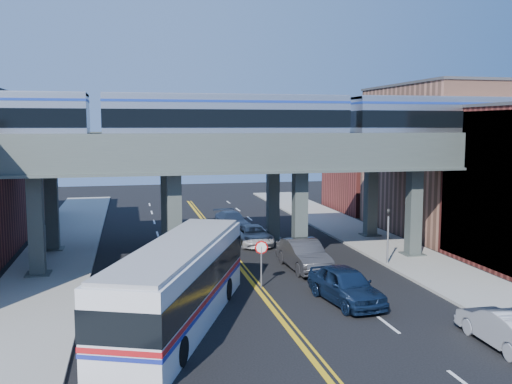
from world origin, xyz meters
TOP-DOWN VIEW (x-y plane):
  - ground at (0.00, 0.00)m, footprint 120.00×120.00m
  - sidewalk_west at (-11.50, 10.00)m, footprint 5.00×70.00m
  - sidewalk_east at (11.50, 10.00)m, footprint 5.00×70.00m
  - building_east_b at (18.50, 16.00)m, footprint 8.00×14.00m
  - building_east_c at (18.50, 29.00)m, footprint 8.00×10.00m
  - mural_panel at (14.55, 4.00)m, footprint 0.10×9.50m
  - elevated_viaduct_near at (0.00, 8.00)m, footprint 52.00×3.60m
  - elevated_viaduct_far at (0.00, 15.00)m, footprint 52.00×3.60m
  - transit_train at (-0.66, 8.00)m, footprint 46.15×2.89m
  - stop_sign at (0.30, 3.00)m, footprint 0.76×0.09m
  - traffic_signal at (9.20, 6.00)m, footprint 0.15×0.18m
  - transit_bus at (-4.60, -1.84)m, footprint 7.84×13.79m
  - car_lane_a at (3.83, -0.55)m, footprint 2.84×5.57m
  - car_lane_b at (3.76, 6.30)m, footprint 2.19×5.66m
  - car_lane_c at (2.31, 14.27)m, footprint 2.37×5.10m
  - car_lane_d at (1.80, 20.48)m, footprint 2.80×5.55m
  - car_parked_curb at (7.96, -7.25)m, footprint 1.74×4.78m

SIDE VIEW (x-z plane):
  - ground at x=0.00m, z-range 0.00..0.00m
  - sidewalk_west at x=-11.50m, z-range 0.00..0.16m
  - sidewalk_east at x=11.50m, z-range 0.00..0.16m
  - car_lane_c at x=2.31m, z-range 0.00..1.41m
  - car_lane_d at x=1.80m, z-range 0.00..1.54m
  - car_parked_curb at x=7.96m, z-range 0.00..1.57m
  - car_lane_a at x=3.83m, z-range 0.00..1.81m
  - car_lane_b at x=3.76m, z-range 0.00..1.84m
  - stop_sign at x=0.30m, z-range 0.44..3.07m
  - transit_bus at x=-4.60m, z-range 0.05..3.56m
  - traffic_signal at x=9.20m, z-range 0.25..4.35m
  - building_east_c at x=18.50m, z-range 0.00..9.00m
  - mural_panel at x=14.55m, z-range 0.00..9.50m
  - building_east_b at x=18.50m, z-range 0.00..12.00m
  - elevated_viaduct_near at x=0.00m, z-range 2.77..10.17m
  - elevated_viaduct_far at x=0.00m, z-range 2.77..10.17m
  - transit_train at x=-0.66m, z-range 7.54..10.91m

